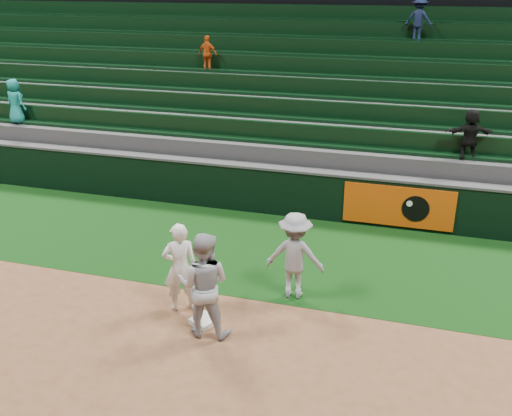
# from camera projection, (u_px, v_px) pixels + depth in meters

# --- Properties ---
(ground) EXTENTS (70.00, 70.00, 0.00)m
(ground) POSITION_uv_depth(u_px,v_px,m) (206.00, 320.00, 10.17)
(ground) COLOR brown
(ground) RESTS_ON ground
(foul_grass) EXTENTS (36.00, 4.20, 0.01)m
(foul_grass) POSITION_uv_depth(u_px,v_px,m) (254.00, 249.00, 12.84)
(foul_grass) COLOR black
(foul_grass) RESTS_ON ground
(first_base) EXTENTS (0.53, 0.53, 0.09)m
(first_base) POSITION_uv_depth(u_px,v_px,m) (204.00, 321.00, 10.08)
(first_base) COLOR white
(first_base) RESTS_ON ground
(first_baseman) EXTENTS (0.74, 0.67, 1.71)m
(first_baseman) POSITION_uv_depth(u_px,v_px,m) (180.00, 267.00, 10.23)
(first_baseman) COLOR white
(first_baseman) RESTS_ON ground
(baserunner) EXTENTS (0.97, 0.79, 1.87)m
(baserunner) POSITION_uv_depth(u_px,v_px,m) (204.00, 285.00, 9.48)
(baserunner) COLOR #ACAFB7
(baserunner) RESTS_ON ground
(base_coach) EXTENTS (1.14, 0.70, 1.70)m
(base_coach) POSITION_uv_depth(u_px,v_px,m) (295.00, 256.00, 10.64)
(base_coach) COLOR #92939E
(base_coach) RESTS_ON foul_grass
(field_wall) EXTENTS (36.00, 0.45, 1.25)m
(field_wall) POSITION_uv_depth(u_px,v_px,m) (280.00, 190.00, 14.54)
(field_wall) COLOR black
(field_wall) RESTS_ON ground
(stadium_seating) EXTENTS (36.00, 5.95, 5.17)m
(stadium_seating) POSITION_uv_depth(u_px,v_px,m) (310.00, 117.00, 17.50)
(stadium_seating) COLOR #363638
(stadium_seating) RESTS_ON ground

